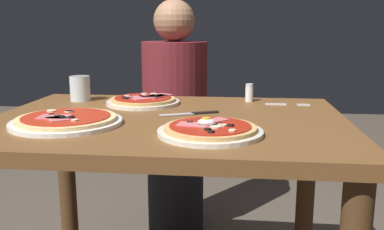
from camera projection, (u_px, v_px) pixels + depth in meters
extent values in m
cube|color=brown|center=(167.00, 124.00, 1.32)|extent=(1.10, 0.81, 0.04)
cylinder|color=#4A3018|center=(68.00, 192.00, 1.78)|extent=(0.07, 0.07, 0.74)
cylinder|color=#4A3018|center=(305.00, 202.00, 1.68)|extent=(0.07, 0.07, 0.74)
cylinder|color=silver|center=(210.00, 132.00, 1.10)|extent=(0.28, 0.28, 0.01)
cylinder|color=tan|center=(210.00, 128.00, 1.10)|extent=(0.24, 0.24, 0.01)
cylinder|color=#A82314|center=(210.00, 126.00, 1.10)|extent=(0.21, 0.21, 0.00)
torus|color=black|center=(220.00, 124.00, 1.10)|extent=(0.02, 0.02, 0.00)
torus|color=black|center=(190.00, 122.00, 1.12)|extent=(0.02, 0.02, 0.00)
torus|color=black|center=(231.00, 125.00, 1.09)|extent=(0.02, 0.02, 0.00)
torus|color=black|center=(208.00, 129.00, 1.05)|extent=(0.02, 0.02, 0.00)
torus|color=black|center=(211.00, 132.00, 1.02)|extent=(0.02, 0.02, 0.00)
torus|color=black|center=(202.00, 126.00, 1.09)|extent=(0.02, 0.02, 0.00)
cube|color=#D16B70|center=(214.00, 121.00, 1.15)|extent=(0.09, 0.09, 0.00)
cube|color=#D16B70|center=(196.00, 125.00, 1.10)|extent=(0.10, 0.06, 0.00)
cylinder|color=beige|center=(222.00, 125.00, 1.09)|extent=(0.02, 0.02, 0.00)
cylinder|color=beige|center=(215.00, 127.00, 1.07)|extent=(0.03, 0.03, 0.00)
cylinder|color=beige|center=(202.00, 126.00, 1.08)|extent=(0.02, 0.02, 0.00)
cylinder|color=beige|center=(232.00, 130.00, 1.04)|extent=(0.02, 0.02, 0.00)
ellipsoid|color=white|center=(206.00, 122.00, 1.09)|extent=(0.04, 0.03, 0.02)
cylinder|color=yellow|center=(206.00, 118.00, 1.09)|extent=(0.02, 0.02, 0.00)
cylinder|color=silver|center=(143.00, 102.00, 1.53)|extent=(0.26, 0.26, 0.01)
cylinder|color=tan|center=(143.00, 99.00, 1.53)|extent=(0.23, 0.23, 0.01)
cylinder|color=#A82314|center=(143.00, 98.00, 1.53)|extent=(0.20, 0.20, 0.00)
torus|color=black|center=(124.00, 97.00, 1.52)|extent=(0.02, 0.02, 0.00)
torus|color=black|center=(125.00, 98.00, 1.50)|extent=(0.02, 0.02, 0.00)
torus|color=black|center=(131.00, 98.00, 1.51)|extent=(0.02, 0.02, 0.00)
torus|color=black|center=(155.00, 97.00, 1.53)|extent=(0.02, 0.02, 0.00)
cube|color=#C65B66|center=(159.00, 95.00, 1.56)|extent=(0.10, 0.11, 0.00)
cube|color=#C65B66|center=(158.00, 96.00, 1.54)|extent=(0.08, 0.10, 0.00)
cube|color=#C65B66|center=(149.00, 96.00, 1.55)|extent=(0.08, 0.08, 0.00)
cube|color=#D16B70|center=(139.00, 98.00, 1.51)|extent=(0.10, 0.10, 0.00)
cylinder|color=beige|center=(127.00, 96.00, 1.55)|extent=(0.02, 0.02, 0.00)
cylinder|color=beige|center=(144.00, 94.00, 1.60)|extent=(0.02, 0.02, 0.00)
cylinder|color=beige|center=(154.00, 94.00, 1.60)|extent=(0.02, 0.02, 0.00)
cylinder|color=white|center=(67.00, 122.00, 1.22)|extent=(0.32, 0.32, 0.01)
cylinder|color=#E5C17F|center=(66.00, 119.00, 1.21)|extent=(0.28, 0.28, 0.01)
cylinder|color=#B72D19|center=(66.00, 116.00, 1.21)|extent=(0.25, 0.25, 0.00)
torus|color=black|center=(52.00, 114.00, 1.22)|extent=(0.02, 0.02, 0.00)
torus|color=black|center=(66.00, 118.00, 1.17)|extent=(0.02, 0.02, 0.00)
torus|color=black|center=(62.00, 117.00, 1.19)|extent=(0.02, 0.02, 0.00)
torus|color=black|center=(58.00, 116.00, 1.21)|extent=(0.02, 0.02, 0.00)
torus|color=black|center=(72.00, 117.00, 1.19)|extent=(0.02, 0.02, 0.00)
cube|color=#D16B70|center=(54.00, 117.00, 1.19)|extent=(0.09, 0.06, 0.00)
cube|color=#D16B70|center=(58.00, 119.00, 1.17)|extent=(0.08, 0.08, 0.00)
cylinder|color=beige|center=(75.00, 120.00, 1.15)|extent=(0.02, 0.02, 0.00)
cylinder|color=beige|center=(52.00, 111.00, 1.28)|extent=(0.03, 0.03, 0.00)
cylinder|color=beige|center=(69.00, 111.00, 1.27)|extent=(0.02, 0.02, 0.00)
cylinder|color=beige|center=(69.00, 111.00, 1.27)|extent=(0.03, 0.03, 0.00)
cylinder|color=silver|center=(80.00, 88.00, 1.60)|extent=(0.08, 0.08, 0.09)
cylinder|color=silver|center=(80.00, 93.00, 1.60)|extent=(0.07, 0.07, 0.06)
cube|color=silver|center=(276.00, 104.00, 1.52)|extent=(0.08, 0.01, 0.00)
cube|color=silver|center=(304.00, 105.00, 1.50)|extent=(0.05, 0.00, 0.00)
cube|color=silver|center=(303.00, 105.00, 1.51)|extent=(0.05, 0.00, 0.00)
cube|color=silver|center=(303.00, 105.00, 1.51)|extent=(0.05, 0.00, 0.00)
cube|color=silver|center=(303.00, 104.00, 1.52)|extent=(0.05, 0.00, 0.00)
cube|color=silver|center=(177.00, 114.00, 1.34)|extent=(0.11, 0.06, 0.00)
cube|color=black|center=(205.00, 113.00, 1.37)|extent=(0.09, 0.05, 0.01)
cylinder|color=white|center=(249.00, 94.00, 1.58)|extent=(0.03, 0.03, 0.05)
cylinder|color=silver|center=(250.00, 85.00, 1.58)|extent=(0.03, 0.03, 0.01)
cylinder|color=black|center=(176.00, 188.00, 2.20)|extent=(0.29, 0.29, 0.46)
cylinder|color=maroon|center=(175.00, 95.00, 2.10)|extent=(0.32, 0.32, 0.52)
sphere|color=#9E7051|center=(174.00, 20.00, 2.02)|extent=(0.20, 0.20, 0.20)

